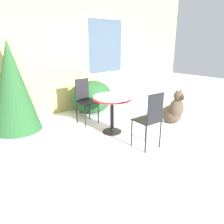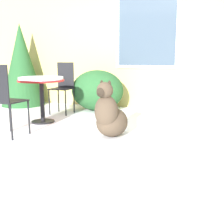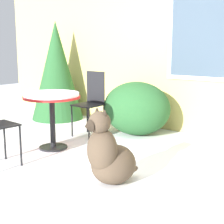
{
  "view_description": "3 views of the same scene",
  "coord_description": "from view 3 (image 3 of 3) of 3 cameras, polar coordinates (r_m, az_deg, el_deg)",
  "views": [
    {
      "loc": [
        -3.47,
        -2.85,
        1.77
      ],
      "look_at": [
        -0.77,
        0.28,
        0.43
      ],
      "focal_mm": 35.0,
      "sensor_mm": 36.0,
      "label": 1
    },
    {
      "loc": [
        1.84,
        -3.74,
        1.08
      ],
      "look_at": [
        0.62,
        -0.17,
        0.35
      ],
      "focal_mm": 45.0,
      "sensor_mm": 36.0,
      "label": 2
    },
    {
      "loc": [
        2.65,
        -2.78,
        1.38
      ],
      "look_at": [
        0.0,
        0.6,
        0.55
      ],
      "focal_mm": 55.0,
      "sensor_mm": 36.0,
      "label": 3
    }
  ],
  "objects": [
    {
      "name": "patio_table",
      "position": [
        4.65,
        -9.97,
        1.7
      ],
      "size": [
        0.76,
        0.76,
        0.77
      ],
      "color": "black",
      "rests_on": "ground_plane"
    },
    {
      "name": "evergreen_bush",
      "position": [
        6.59,
        -9.21,
        6.8
      ],
      "size": [
        0.97,
        0.97,
        1.83
      ],
      "color": "#235128",
      "rests_on": "ground_plane"
    },
    {
      "name": "shrub_left",
      "position": [
        5.38,
        4.12,
        0.61
      ],
      "size": [
        1.08,
        0.94,
        0.83
      ],
      "color": "#235128",
      "rests_on": "ground_plane"
    },
    {
      "name": "dog",
      "position": [
        3.45,
        -0.48,
        -7.47
      ],
      "size": [
        0.52,
        0.68,
        0.79
      ],
      "rotation": [
        0.0,
        0.0,
        -0.23
      ],
      "color": "#4C3D2D",
      "rests_on": "ground_plane"
    },
    {
      "name": "ground_plane",
      "position": [
        4.08,
        -5.27,
        -8.89
      ],
      "size": [
        16.0,
        16.0,
        0.0
      ],
      "primitive_type": "plane",
      "color": "white"
    },
    {
      "name": "patio_chair_near_table",
      "position": [
        5.3,
        -3.5,
        1.95
      ],
      "size": [
        0.39,
        0.39,
        0.99
      ],
      "rotation": [
        0.0,
        0.0,
        -0.0
      ],
      "color": "black",
      "rests_on": "ground_plane"
    },
    {
      "name": "house_wall",
      "position": [
        5.63,
        10.67,
        13.97
      ],
      "size": [
        8.0,
        0.1,
        3.39
      ],
      "color": "tan",
      "rests_on": "ground_plane"
    }
  ]
}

